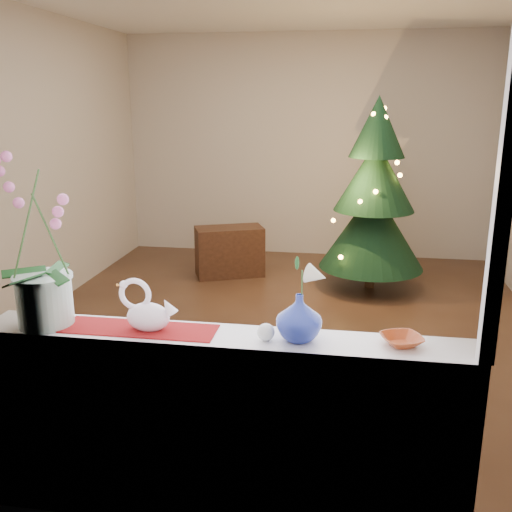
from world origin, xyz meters
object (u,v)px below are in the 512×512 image
Objects in this scene: amber_dish at (402,341)px; side_table at (229,251)px; blue_vase at (299,314)px; paperweight at (266,332)px; orchid_pot at (39,242)px; xmas_tree at (374,195)px; swan at (148,306)px.

amber_dish is 0.20× the size of side_table.
paperweight is at bearing -167.20° from blue_vase.
amber_dish is (0.57, 0.04, -0.02)m from paperweight.
paperweight is (-0.14, -0.03, -0.08)m from blue_vase.
orchid_pot is at bearing -113.23° from side_table.
side_table is (-1.55, 0.19, -0.71)m from xmas_tree.
amber_dish is at bearing -90.30° from xmas_tree.
swan is 0.36× the size of side_table.
blue_vase is 0.16m from paperweight.
paperweight is at bearing -175.54° from amber_dish.
blue_vase reaches higher than amber_dish.
paperweight is 3.66m from xmas_tree.
amber_dish is (1.10, 0.02, -0.10)m from swan.
paperweight is 0.53× the size of amber_dish.
side_table is (-1.10, 3.77, -0.76)m from blue_vase.
amber_dish is at bearing -90.18° from side_table.
orchid_pot is 0.56m from swan.
blue_vase is at bearing -178.25° from amber_dish.
orchid_pot is at bearing -179.04° from amber_dish.
paperweight is at bearing -1.01° from orchid_pot.
xmas_tree is at bearing 65.91° from orchid_pot.
swan is 1.11m from amber_dish.
orchid_pot reaches higher than paperweight.
paperweight is at bearing -99.26° from xmas_tree.
orchid_pot is 1.63m from amber_dish.
blue_vase is 0.44m from amber_dish.
orchid_pot is at bearing -114.09° from xmas_tree.
xmas_tree is at bearing 89.70° from amber_dish.
swan reaches higher than side_table.
orchid_pot is at bearing -179.33° from blue_vase.
blue_vase is (1.16, 0.01, -0.27)m from orchid_pot.
xmas_tree reaches higher than paperweight.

